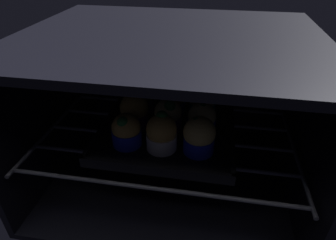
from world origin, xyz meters
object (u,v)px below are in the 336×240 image
muffin_row0_col0 (126,131)px  muffin_row1_col2 (202,119)px  muffin_row1_col0 (134,111)px  muffin_row1_col1 (169,116)px  muffin_row0_col1 (161,133)px  muffin_row0_col2 (199,136)px  baking_tray (168,129)px  muffin_row2_col2 (203,101)px  muffin_row2_col0 (144,97)px  muffin_row2_col1 (173,100)px

muffin_row0_col0 → muffin_row1_col2: same height
muffin_row1_col0 → muffin_row1_col1: (7.78, 0.06, -0.40)cm
muffin_row0_col1 → muffin_row0_col2: size_ratio=1.08×
baking_tray → muffin_row2_col2: size_ratio=3.81×
muffin_row0_col0 → muffin_row2_col2: muffin_row2_col2 is taller
muffin_row0_col0 → muffin_row1_col2: size_ratio=0.99×
muffin_row1_col1 → muffin_row2_col2: (6.69, 7.45, 0.28)cm
muffin_row2_col0 → baking_tray: bearing=-45.6°
muffin_row1_col0 → muffin_row1_col1: 7.79cm
muffin_row0_col1 → muffin_row0_col2: bearing=1.9°
muffin_row2_col1 → muffin_row2_col0: bearing=175.7°
muffin_row0_col2 → muffin_row2_col1: (-7.39, 14.01, -0.25)cm
muffin_row0_col0 → muffin_row2_col2: size_ratio=0.92×
muffin_row0_col0 → muffin_row1_col0: muffin_row1_col0 is taller
muffin_row0_col0 → muffin_row0_col1: muffin_row0_col1 is taller
muffin_row0_col2 → muffin_row1_col0: size_ratio=0.99×
muffin_row1_col1 → muffin_row2_col1: (-0.39, 7.06, 0.10)cm
muffin_row2_col1 → muffin_row1_col2: bearing=-43.8°
muffin_row1_col2 → muffin_row2_col2: (-0.32, 7.49, 0.46)cm
muffin_row1_col2 → muffin_row2_col1: 10.27cm
muffin_row0_col2 → muffin_row2_col0: muffin_row0_col2 is taller
muffin_row2_col2 → baking_tray: bearing=-133.8°
baking_tray → muffin_row1_col0: (-7.48, -0.22, 4.19)cm
muffin_row2_col2 → muffin_row0_col1: bearing=-115.7°
muffin_row1_col1 → muffin_row2_col0: (-7.59, 7.61, -0.15)cm
muffin_row0_col1 → muffin_row1_col1: 7.21cm
muffin_row0_col0 → muffin_row1_col0: size_ratio=0.91×
muffin_row0_col1 → muffin_row0_col2: muffin_row0_col1 is taller
muffin_row0_col1 → muffin_row0_col2: 7.37cm
muffin_row1_col0 → muffin_row2_col2: (14.47, 7.51, -0.12)cm
muffin_row0_col1 → muffin_row2_col0: size_ratio=1.15×
muffin_row0_col0 → muffin_row0_col1: size_ratio=0.85×
muffin_row0_col1 → muffin_row2_col0: 16.48cm
muffin_row2_col1 → baking_tray: bearing=-89.3°
muffin_row2_col0 → muffin_row1_col0: bearing=-91.4°
muffin_row2_col0 → muffin_row0_col1: bearing=-64.0°
muffin_row0_col2 → muffin_row2_col1: 15.84cm
muffin_row0_col1 → muffin_row1_col2: (7.39, 7.15, -0.52)cm
muffin_row1_col0 → muffin_row2_col2: bearing=27.4°
muffin_row0_col2 → muffin_row2_col2: size_ratio=1.01×
muffin_row0_col0 → muffin_row1_col1: bearing=43.3°
muffin_row1_col2 → muffin_row0_col1: bearing=-135.9°
muffin_row0_col1 → muffin_row2_col1: (-0.03, 14.26, -0.24)cm
baking_tray → muffin_row1_col0: 8.57cm
muffin_row1_col0 → muffin_row1_col2: (14.80, 0.02, -0.58)cm
muffin_row1_col0 → muffin_row2_col0: 7.69cm
muffin_row1_col0 → muffin_row1_col1: size_ratio=1.03×
baking_tray → muffin_row1_col2: muffin_row1_col2 is taller
muffin_row1_col2 → muffin_row2_col0: 16.49cm
muffin_row1_col0 → muffin_row2_col0: (0.19, 7.66, -0.55)cm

